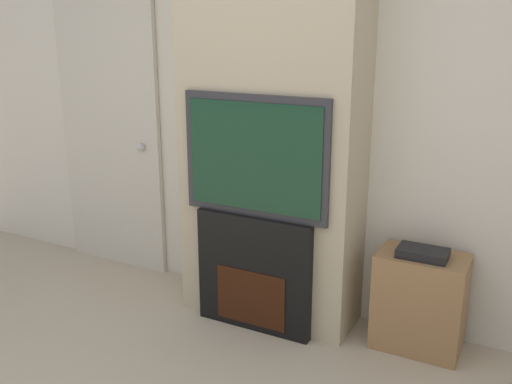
% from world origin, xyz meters
% --- Properties ---
extents(wall_back, '(6.00, 0.06, 2.70)m').
position_xyz_m(wall_back, '(0.00, 2.03, 1.35)').
color(wall_back, silver).
rests_on(wall_back, ground_plane).
extents(chimney_breast, '(1.11, 0.41, 2.70)m').
position_xyz_m(chimney_breast, '(0.00, 1.79, 1.35)').
color(chimney_breast, '#BCAD8E').
rests_on(chimney_breast, ground_plane).
extents(fireplace, '(0.75, 0.15, 0.73)m').
position_xyz_m(fireplace, '(0.00, 1.59, 0.36)').
color(fireplace, black).
rests_on(fireplace, ground_plane).
extents(television, '(0.92, 0.07, 0.72)m').
position_xyz_m(television, '(0.00, 1.58, 1.09)').
color(television, '#2D2D33').
rests_on(television, fireplace).
extents(media_stand, '(0.50, 0.32, 0.63)m').
position_xyz_m(media_stand, '(0.95, 1.81, 0.30)').
color(media_stand, '#997047').
rests_on(media_stand, ground_plane).
extents(entry_door, '(0.90, 0.09, 2.02)m').
position_xyz_m(entry_door, '(-1.44, 1.97, 1.01)').
color(entry_door, beige).
rests_on(entry_door, ground_plane).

